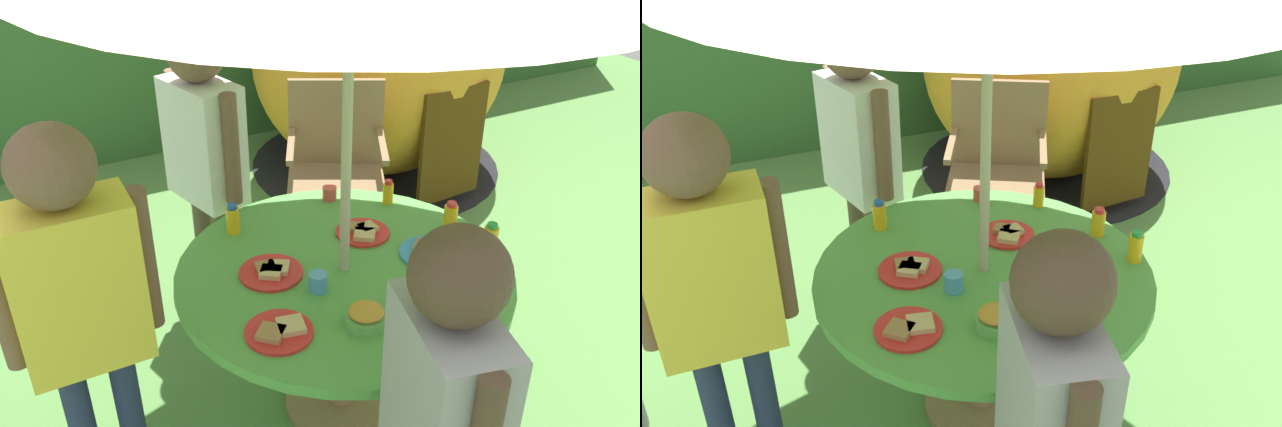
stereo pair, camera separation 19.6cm
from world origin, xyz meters
The scene contains 21 objects.
ground_plane centered at (0.00, 0.00, -0.01)m, with size 10.00×10.00×0.02m, color #548442.
hedge_backdrop centered at (0.00, 3.14, 0.85)m, with size 9.00×0.70×1.69m, color #33602D.
garden_table centered at (0.00, 0.00, 0.58)m, with size 1.25×1.25×0.69m.
wooden_chair centered at (0.58, 1.12, 0.54)m, with size 0.67×0.64×0.95m.
dome_tent centered at (1.33, 1.90, 0.79)m, with size 1.87×1.87×1.60m.
child_in_white_shirt centered at (-0.23, 0.85, 0.91)m, with size 0.29×0.47×1.43m.
child_in_yellow_shirt centered at (-0.92, 0.00, 0.92)m, with size 0.49×0.25×1.45m.
child_in_grey_shirt centered at (-0.20, -0.86, 0.88)m, with size 0.28×0.46×1.38m.
snack_bowl centered at (-0.10, -0.31, 0.72)m, with size 0.14×0.14×0.07m.
plate_far_right centered at (-0.25, 0.09, 0.70)m, with size 0.24×0.24×0.03m.
plate_near_left centered at (0.18, 0.17, 0.70)m, with size 0.22×0.22×0.03m.
plate_mid_left centered at (-0.37, -0.23, 0.70)m, with size 0.23×0.23×0.03m.
plate_far_left centered at (0.34, -0.07, 0.70)m, with size 0.24×0.24×0.03m.
juice_bottle_near_right centered at (0.52, 0.05, 0.75)m, with size 0.06×0.06×0.12m.
juice_bottle_center_front centered at (-0.27, 0.43, 0.75)m, with size 0.05×0.05×0.13m.
juice_bottle_center_back centered at (0.55, -0.16, 0.75)m, with size 0.06×0.06×0.13m.
juice_bottle_mid_right centered at (0.41, 0.35, 0.74)m, with size 0.05×0.05×0.11m.
juice_bottle_front_edge centered at (0.20, -0.26, 0.74)m, with size 0.05×0.05×0.12m.
juice_bottle_back_edge centered at (0.23, -0.37, 0.74)m, with size 0.05×0.05×0.11m.
cup_near centered at (0.20, 0.49, 0.72)m, with size 0.06×0.06×0.06m, color #E04C47.
cup_far centered at (-0.15, -0.08, 0.72)m, with size 0.07×0.07×0.07m, color #4C99D8.
Camera 2 is at (-0.86, -1.87, 2.13)m, focal length 37.92 mm.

